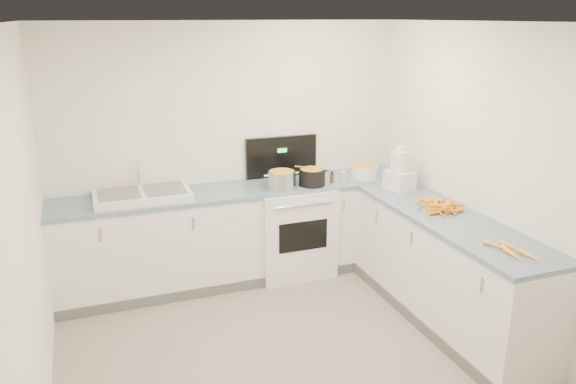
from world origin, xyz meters
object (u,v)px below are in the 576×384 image
object	(u,v)px
sink	(142,195)
spice_jar	(343,178)
black_pot	(312,178)
mixing_bowl	(364,172)
extract_bottle	(332,178)
stove	(291,227)
steel_pot	(282,181)
food_processor	(400,171)

from	to	relation	value
sink	spice_jar	size ratio (longest dim) A/B	9.19
sink	black_pot	size ratio (longest dim) A/B	3.33
mixing_bowl	extract_bottle	world-z (taller)	mixing_bowl
extract_bottle	mixing_bowl	bearing A→B (deg)	6.33
stove	steel_pot	world-z (taller)	stove
spice_jar	sink	bearing A→B (deg)	175.57
spice_jar	extract_bottle	bearing A→B (deg)	170.35
steel_pot	sink	bearing A→B (deg)	172.98
black_pot	spice_jar	size ratio (longest dim) A/B	2.76
black_pot	spice_jar	xyz separation A→B (m)	(0.33, -0.01, -0.03)
stove	food_processor	size ratio (longest dim) A/B	3.21
stove	food_processor	bearing A→B (deg)	-30.93
mixing_bowl	spice_jar	world-z (taller)	mixing_bowl
stove	extract_bottle	distance (m)	0.66
extract_bottle	food_processor	size ratio (longest dim) A/B	0.23
stove	steel_pot	size ratio (longest dim) A/B	5.05
sink	mixing_bowl	distance (m)	2.23
stove	extract_bottle	size ratio (longest dim) A/B	14.25
mixing_bowl	spice_jar	bearing A→B (deg)	-167.05
stove	black_pot	bearing A→B (deg)	-36.76
sink	spice_jar	bearing A→B (deg)	-4.43
spice_jar	black_pot	bearing A→B (deg)	178.73
steel_pot	spice_jar	size ratio (longest dim) A/B	2.88
stove	spice_jar	size ratio (longest dim) A/B	14.53
steel_pot	spice_jar	distance (m)	0.66
sink	food_processor	size ratio (longest dim) A/B	2.03
mixing_bowl	stove	bearing A→B (deg)	174.53
steel_pot	extract_bottle	xyz separation A→B (m)	(0.54, 0.03, -0.03)
mixing_bowl	food_processor	distance (m)	0.50
sink	steel_pot	world-z (taller)	sink
black_pot	stove	bearing A→B (deg)	143.24
black_pot	extract_bottle	distance (m)	0.22
spice_jar	food_processor	bearing A→B (deg)	-45.46
stove	black_pot	size ratio (longest dim) A/B	5.27
sink	food_processor	world-z (taller)	food_processor
stove	sink	size ratio (longest dim) A/B	1.58
food_processor	spice_jar	bearing A→B (deg)	134.54
stove	steel_pot	distance (m)	0.58
stove	spice_jar	bearing A→B (deg)	-15.01
sink	black_pot	bearing A→B (deg)	-5.08
mixing_bowl	black_pot	bearing A→B (deg)	-174.85
extract_bottle	spice_jar	size ratio (longest dim) A/B	1.02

